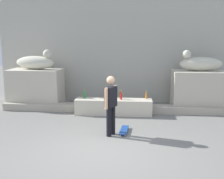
{
  "coord_description": "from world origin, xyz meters",
  "views": [
    {
      "loc": [
        0.82,
        -6.34,
        2.67
      ],
      "look_at": [
        0.04,
        2.13,
        1.1
      ],
      "focal_mm": 44.52,
      "sensor_mm": 36.0,
      "label": 1
    }
  ],
  "objects": [
    {
      "name": "bottle_red",
      "position": [
        0.27,
        3.19,
        0.67
      ],
      "size": [
        0.06,
        0.06,
        0.29
      ],
      "color": "red",
      "rests_on": "ledge_block"
    },
    {
      "name": "stair_step",
      "position": [
        0.0,
        3.57,
        0.13
      ],
      "size": [
        8.36,
        0.5,
        0.27
      ],
      "primitive_type": "cube",
      "color": "#A9A08F",
      "rests_on": "ground_plane"
    },
    {
      "name": "facade_wall",
      "position": [
        0.0,
        5.5,
        2.5
      ],
      "size": [
        10.03,
        0.6,
        5.01
      ],
      "primitive_type": "cube",
      "color": "#B4B0A2",
      "rests_on": "ground_plane"
    },
    {
      "name": "bottle_green",
      "position": [
        -1.06,
        3.31,
        0.68
      ],
      "size": [
        0.07,
        0.07,
        0.31
      ],
      "color": "#1E722D",
      "rests_on": "ledge_block"
    },
    {
      "name": "skater",
      "position": [
        0.11,
        1.04,
        0.92
      ],
      "size": [
        0.34,
        0.49,
        1.67
      ],
      "rotation": [
        0.0,
        0.0,
        4.23
      ],
      "color": "black",
      "rests_on": "ground_plane"
    },
    {
      "name": "statue_reclining_right",
      "position": [
        3.13,
        4.18,
        1.76
      ],
      "size": [
        1.64,
        0.68,
        0.78
      ],
      "rotation": [
        0.0,
        0.0,
        3.22
      ],
      "color": "beige",
      "rests_on": "pedestal_right"
    },
    {
      "name": "pedestal_right",
      "position": [
        3.17,
        4.18,
        0.74
      ],
      "size": [
        2.03,
        1.17,
        1.48
      ],
      "primitive_type": "cube",
      "color": "beige",
      "rests_on": "ground_plane"
    },
    {
      "name": "pedestal_left",
      "position": [
        -3.17,
        4.18,
        0.74
      ],
      "size": [
        2.03,
        1.17,
        1.48
      ],
      "primitive_type": "cube",
      "color": "beige",
      "rests_on": "ground_plane"
    },
    {
      "name": "ledge_block",
      "position": [
        0.0,
        3.23,
        0.27
      ],
      "size": [
        2.72,
        0.61,
        0.55
      ],
      "primitive_type": "cube",
      "color": "beige",
      "rests_on": "ground_plane"
    },
    {
      "name": "ground_plane",
      "position": [
        0.0,
        0.0,
        0.0
      ],
      "size": [
        40.0,
        40.0,
        0.0
      ],
      "primitive_type": "plane",
      "color": "slate"
    },
    {
      "name": "statue_reclining_left",
      "position": [
        -3.13,
        4.17,
        1.76
      ],
      "size": [
        1.67,
        0.83,
        0.78
      ],
      "rotation": [
        0.0,
        0.0,
        -0.18
      ],
      "color": "beige",
      "rests_on": "pedestal_left"
    },
    {
      "name": "bottle_orange",
      "position": [
        1.15,
        3.41,
        0.66
      ],
      "size": [
        0.06,
        0.06,
        0.27
      ],
      "color": "orange",
      "rests_on": "ledge_block"
    },
    {
      "name": "skateboard",
      "position": [
        0.47,
        1.32,
        0.06
      ],
      "size": [
        0.26,
        0.81,
        0.08
      ],
      "rotation": [
        0.0,
        0.0,
        4.64
      ],
      "color": "navy",
      "rests_on": "ground_plane"
    },
    {
      "name": "bottle_brown",
      "position": [
        0.23,
        3.36,
        0.67
      ],
      "size": [
        0.06,
        0.06,
        0.31
      ],
      "color": "#593314",
      "rests_on": "ledge_block"
    }
  ]
}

